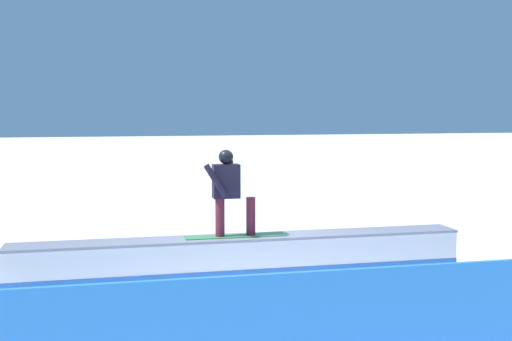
# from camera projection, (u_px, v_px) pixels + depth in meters

# --- Properties ---
(ground_plane) EXTENTS (120.00, 120.00, 0.00)m
(ground_plane) POSITION_uv_depth(u_px,v_px,m) (243.00, 281.00, 9.67)
(ground_plane) COLOR white
(grind_box) EXTENTS (6.93, 0.79, 0.70)m
(grind_box) POSITION_uv_depth(u_px,v_px,m) (243.00, 261.00, 9.64)
(grind_box) COLOR white
(grind_box) RESTS_ON ground_plane
(snowboarder) EXTENTS (1.55, 0.42, 1.32)m
(snowboarder) POSITION_uv_depth(u_px,v_px,m) (229.00, 190.00, 9.49)
(snowboarder) COLOR #3E844C
(snowboarder) RESTS_ON grind_box
(safety_fence) EXTENTS (10.81, 0.41, 0.95)m
(safety_fence) POSITION_uv_depth(u_px,v_px,m) (315.00, 316.00, 6.54)
(safety_fence) COLOR #2F83DD
(safety_fence) RESTS_ON ground_plane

